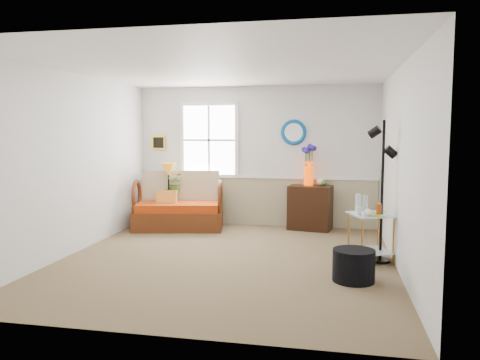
% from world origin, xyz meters
% --- Properties ---
extents(floor, '(4.50, 5.00, 0.01)m').
position_xyz_m(floor, '(0.00, 0.00, 0.00)').
color(floor, olive).
rests_on(floor, ground).
extents(ceiling, '(4.50, 5.00, 0.01)m').
position_xyz_m(ceiling, '(0.00, 0.00, 2.60)').
color(ceiling, white).
rests_on(ceiling, walls).
extents(walls, '(4.51, 5.01, 2.60)m').
position_xyz_m(walls, '(0.00, 0.00, 1.30)').
color(walls, silver).
rests_on(walls, floor).
extents(wainscot, '(4.46, 0.02, 0.90)m').
position_xyz_m(wainscot, '(0.00, 2.48, 0.45)').
color(wainscot, tan).
rests_on(wainscot, walls).
extents(chair_rail, '(4.46, 0.04, 0.06)m').
position_xyz_m(chair_rail, '(0.00, 2.47, 0.92)').
color(chair_rail, white).
rests_on(chair_rail, walls).
extents(window, '(1.14, 0.06, 1.44)m').
position_xyz_m(window, '(-0.90, 2.47, 1.60)').
color(window, white).
rests_on(window, walls).
extents(picture, '(0.28, 0.03, 0.28)m').
position_xyz_m(picture, '(-1.92, 2.48, 1.55)').
color(picture, gold).
rests_on(picture, walls).
extents(mirror, '(0.47, 0.07, 0.47)m').
position_xyz_m(mirror, '(0.70, 2.48, 1.75)').
color(mirror, '#0C73C1').
rests_on(mirror, walls).
extents(loveseat, '(1.72, 1.19, 1.03)m').
position_xyz_m(loveseat, '(-1.32, 1.88, 0.52)').
color(loveseat, '#612D16').
rests_on(loveseat, floor).
extents(throw_pillow, '(0.38, 0.14, 0.37)m').
position_xyz_m(throw_pillow, '(-1.51, 1.77, 0.52)').
color(throw_pillow, '#E15B18').
rests_on(throw_pillow, loveseat).
extents(lamp_stand, '(0.37, 0.37, 0.64)m').
position_xyz_m(lamp_stand, '(-1.60, 2.12, 0.32)').
color(lamp_stand, black).
rests_on(lamp_stand, floor).
extents(table_lamp, '(0.33, 0.33, 0.55)m').
position_xyz_m(table_lamp, '(-1.58, 2.09, 0.91)').
color(table_lamp, '#BB711A').
rests_on(table_lamp, lamp_stand).
extents(potted_plant, '(0.33, 0.36, 0.28)m').
position_xyz_m(potted_plant, '(-1.46, 2.12, 0.78)').
color(potted_plant, '#46712A').
rests_on(potted_plant, lamp_stand).
extents(cabinet, '(0.82, 0.60, 0.79)m').
position_xyz_m(cabinet, '(1.03, 2.26, 0.40)').
color(cabinet, black).
rests_on(cabinet, floor).
extents(flower_vase, '(0.28, 0.28, 0.72)m').
position_xyz_m(flower_vase, '(0.99, 2.31, 1.15)').
color(flower_vase, '#F54503').
rests_on(flower_vase, cabinet).
extents(side_table, '(0.67, 0.67, 0.66)m').
position_xyz_m(side_table, '(1.94, 0.28, 0.33)').
color(side_table, '#B7762C').
rests_on(side_table, floor).
extents(tabletop_items, '(0.50, 0.50, 0.26)m').
position_xyz_m(tabletop_items, '(1.91, 0.26, 0.79)').
color(tabletop_items, silver).
rests_on(tabletop_items, side_table).
extents(floor_lamp, '(0.35, 0.35, 1.91)m').
position_xyz_m(floor_lamp, '(2.07, 0.30, 0.96)').
color(floor_lamp, black).
rests_on(floor_lamp, floor).
extents(ottoman, '(0.65, 0.65, 0.38)m').
position_xyz_m(ottoman, '(1.68, -0.63, 0.19)').
color(ottoman, black).
rests_on(ottoman, floor).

